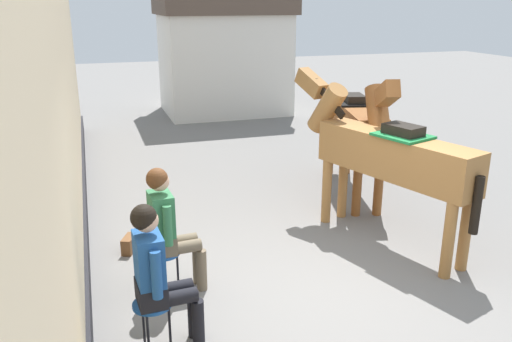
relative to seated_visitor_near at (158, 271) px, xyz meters
name	(u,v)px	position (x,y,z in m)	size (l,w,h in m)	color
ground_plane	(245,199)	(1.78, 3.35, -0.78)	(40.00, 40.00, 0.00)	slate
pub_facade_wall	(58,139)	(-0.77, 1.85, 0.76)	(0.34, 14.00, 3.40)	#CCB793
distant_cottage	(224,45)	(3.18, 10.01, 1.02)	(3.40, 2.60, 3.50)	silver
seated_visitor_near	(158,271)	(0.00, 0.00, 0.00)	(0.61, 0.49, 1.39)	#194C99
seated_visitor_far	(168,224)	(0.24, 0.95, 0.00)	(0.61, 0.49, 1.39)	#194C99
saddled_horse_near	(386,154)	(3.01, 1.40, 0.38)	(1.20, 2.89, 2.06)	#9E6B38
saddled_horse_far	(356,123)	(3.46, 3.02, 0.38)	(1.01, 2.94, 2.06)	brown
satchel_bag	(129,244)	(-0.11, 2.04, -0.68)	(0.28, 0.12, 0.20)	brown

